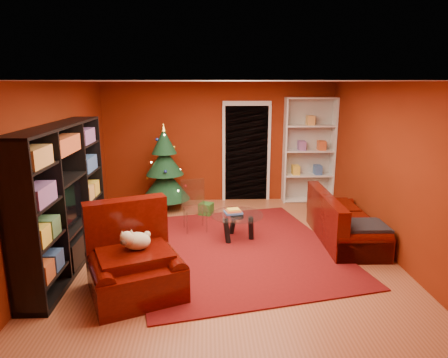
{
  "coord_description": "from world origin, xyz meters",
  "views": [
    {
      "loc": [
        -0.29,
        -5.92,
        2.58
      ],
      "look_at": [
        0.0,
        0.4,
        1.05
      ],
      "focal_mm": 32.0,
      "sensor_mm": 36.0,
      "label": 1
    }
  ],
  "objects_px": {
    "gift_box_red": "(168,199)",
    "gift_box_green": "(206,209)",
    "white_bookshelf": "(309,151)",
    "christmas_tree": "(165,168)",
    "coffee_table": "(237,226)",
    "armchair": "(135,260)",
    "rug": "(236,248)",
    "dog": "(137,241)",
    "acrylic_chair": "(195,209)",
    "sofa": "(346,217)",
    "media_unit": "(63,198)"
  },
  "relations": [
    {
      "from": "gift_box_red",
      "to": "gift_box_green",
      "type": "bearing_deg",
      "value": -44.17
    },
    {
      "from": "white_bookshelf",
      "to": "gift_box_green",
      "type": "bearing_deg",
      "value": -157.03
    },
    {
      "from": "christmas_tree",
      "to": "gift_box_red",
      "type": "distance_m",
      "value": 0.84
    },
    {
      "from": "coffee_table",
      "to": "gift_box_red",
      "type": "bearing_deg",
      "value": 122.82
    },
    {
      "from": "gift_box_red",
      "to": "armchair",
      "type": "xyz_separation_m",
      "value": [
        -0.04,
        -3.82,
        0.34
      ]
    },
    {
      "from": "rug",
      "to": "armchair",
      "type": "distance_m",
      "value": 1.94
    },
    {
      "from": "rug",
      "to": "coffee_table",
      "type": "xyz_separation_m",
      "value": [
        0.04,
        0.4,
        0.22
      ]
    },
    {
      "from": "rug",
      "to": "christmas_tree",
      "type": "bearing_deg",
      "value": 121.35
    },
    {
      "from": "armchair",
      "to": "coffee_table",
      "type": "xyz_separation_m",
      "value": [
        1.4,
        1.72,
        -0.22
      ]
    },
    {
      "from": "gift_box_red",
      "to": "coffee_table",
      "type": "bearing_deg",
      "value": -57.18
    },
    {
      "from": "armchair",
      "to": "dog",
      "type": "relative_size",
      "value": 2.9
    },
    {
      "from": "acrylic_chair",
      "to": "coffee_table",
      "type": "bearing_deg",
      "value": -42.33
    },
    {
      "from": "armchair",
      "to": "sofa",
      "type": "distance_m",
      "value": 3.58
    },
    {
      "from": "media_unit",
      "to": "white_bookshelf",
      "type": "height_order",
      "value": "white_bookshelf"
    },
    {
      "from": "gift_box_red",
      "to": "sofa",
      "type": "height_order",
      "value": "sofa"
    },
    {
      "from": "rug",
      "to": "christmas_tree",
      "type": "distance_m",
      "value": 2.67
    },
    {
      "from": "white_bookshelf",
      "to": "coffee_table",
      "type": "distance_m",
      "value": 2.93
    },
    {
      "from": "armchair",
      "to": "gift_box_red",
      "type": "bearing_deg",
      "value": 67.0
    },
    {
      "from": "gift_box_green",
      "to": "dog",
      "type": "relative_size",
      "value": 0.62
    },
    {
      "from": "christmas_tree",
      "to": "armchair",
      "type": "xyz_separation_m",
      "value": [
        -0.04,
        -3.48,
        -0.42
      ]
    },
    {
      "from": "media_unit",
      "to": "gift_box_green",
      "type": "distance_m",
      "value": 3.08
    },
    {
      "from": "sofa",
      "to": "white_bookshelf",
      "type": "bearing_deg",
      "value": 2.95
    },
    {
      "from": "white_bookshelf",
      "to": "armchair",
      "type": "distance_m",
      "value": 5.05
    },
    {
      "from": "rug",
      "to": "coffee_table",
      "type": "distance_m",
      "value": 0.45
    },
    {
      "from": "rug",
      "to": "acrylic_chair",
      "type": "relative_size",
      "value": 4.35
    },
    {
      "from": "rug",
      "to": "media_unit",
      "type": "height_order",
      "value": "media_unit"
    },
    {
      "from": "acrylic_chair",
      "to": "armchair",
      "type": "bearing_deg",
      "value": -119.77
    },
    {
      "from": "white_bookshelf",
      "to": "dog",
      "type": "distance_m",
      "value": 4.96
    },
    {
      "from": "rug",
      "to": "coffee_table",
      "type": "relative_size",
      "value": 4.08
    },
    {
      "from": "gift_box_green",
      "to": "acrylic_chair",
      "type": "relative_size",
      "value": 0.3
    },
    {
      "from": "sofa",
      "to": "media_unit",
      "type": "bearing_deg",
      "value": 101.46
    },
    {
      "from": "dog",
      "to": "acrylic_chair",
      "type": "bearing_deg",
      "value": 49.97
    },
    {
      "from": "rug",
      "to": "gift_box_red",
      "type": "distance_m",
      "value": 2.83
    },
    {
      "from": "coffee_table",
      "to": "acrylic_chair",
      "type": "distance_m",
      "value": 0.85
    },
    {
      "from": "dog",
      "to": "sofa",
      "type": "bearing_deg",
      "value": 3.41
    },
    {
      "from": "acrylic_chair",
      "to": "gift_box_red",
      "type": "bearing_deg",
      "value": 98.92
    },
    {
      "from": "gift_box_green",
      "to": "sofa",
      "type": "height_order",
      "value": "sofa"
    },
    {
      "from": "rug",
      "to": "white_bookshelf",
      "type": "height_order",
      "value": "white_bookshelf"
    },
    {
      "from": "white_bookshelf",
      "to": "armchair",
      "type": "bearing_deg",
      "value": -127.4
    },
    {
      "from": "gift_box_red",
      "to": "coffee_table",
      "type": "relative_size",
      "value": 0.26
    },
    {
      "from": "media_unit",
      "to": "dog",
      "type": "distance_m",
      "value": 1.4
    },
    {
      "from": "rug",
      "to": "gift_box_green",
      "type": "height_order",
      "value": "gift_box_green"
    },
    {
      "from": "christmas_tree",
      "to": "white_bookshelf",
      "type": "relative_size",
      "value": 0.77
    },
    {
      "from": "gift_box_green",
      "to": "armchair",
      "type": "bearing_deg",
      "value": -106.32
    },
    {
      "from": "media_unit",
      "to": "sofa",
      "type": "distance_m",
      "value": 4.41
    },
    {
      "from": "rug",
      "to": "media_unit",
      "type": "bearing_deg",
      "value": -168.51
    },
    {
      "from": "rug",
      "to": "sofa",
      "type": "bearing_deg",
      "value": 8.58
    },
    {
      "from": "armchair",
      "to": "acrylic_chair",
      "type": "xyz_separation_m",
      "value": [
        0.69,
        2.14,
        -0.04
      ]
    },
    {
      "from": "white_bookshelf",
      "to": "rug",
      "type": "bearing_deg",
      "value": -123.19
    },
    {
      "from": "gift_box_green",
      "to": "media_unit",
      "type": "bearing_deg",
      "value": -132.1
    }
  ]
}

